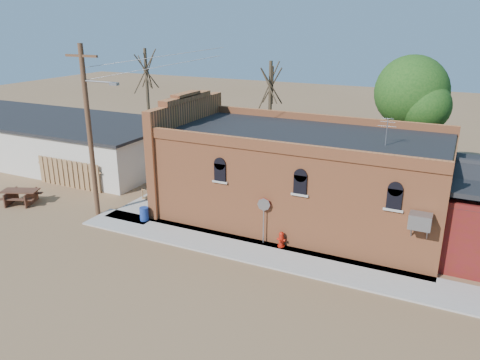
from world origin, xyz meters
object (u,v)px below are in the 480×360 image
at_px(fire_hydrant, 281,239).
at_px(trash_barrel, 144,214).
at_px(stop_sign, 264,209).
at_px(picnic_table, 21,195).
at_px(brick_bar, 297,176).
at_px(utility_pole, 90,129).

xyz_separation_m(fire_hydrant, trash_barrel, (-7.56, -0.30, -0.01)).
xyz_separation_m(stop_sign, trash_barrel, (-6.66, -0.30, -1.38)).
relative_size(fire_hydrant, picnic_table, 0.31).
bearing_deg(fire_hydrant, brick_bar, 107.44).
bearing_deg(utility_pole, stop_sign, 3.61).
distance_m(stop_sign, trash_barrel, 6.80).
xyz_separation_m(trash_barrel, picnic_table, (-7.96, -1.00, 0.11)).
bearing_deg(stop_sign, brick_bar, 97.59).
distance_m(fire_hydrant, trash_barrel, 7.56).
bearing_deg(utility_pole, fire_hydrant, 3.28).
xyz_separation_m(fire_hydrant, stop_sign, (-0.90, 0.00, 1.36)).
distance_m(stop_sign, picnic_table, 14.73).
xyz_separation_m(stop_sign, picnic_table, (-14.61, -1.30, -1.27)).
bearing_deg(picnic_table, utility_pole, -15.09).
relative_size(brick_bar, utility_pole, 1.82).
height_order(fire_hydrant, trash_barrel, fire_hydrant).
xyz_separation_m(brick_bar, picnic_table, (-14.90, -4.99, -1.80)).
distance_m(brick_bar, utility_pole, 10.96).
xyz_separation_m(brick_bar, trash_barrel, (-6.94, -3.99, -1.90)).
relative_size(trash_barrel, picnic_table, 0.30).
height_order(brick_bar, picnic_table, brick_bar).
relative_size(fire_hydrant, stop_sign, 0.33).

